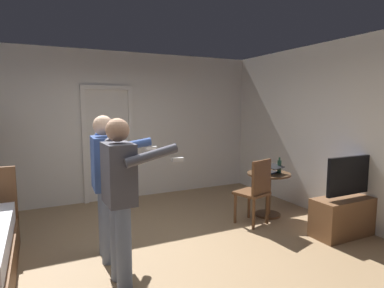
# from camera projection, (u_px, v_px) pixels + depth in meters

# --- Properties ---
(ground_plane) EXTENTS (6.74, 6.74, 0.00)m
(ground_plane) POSITION_uv_depth(u_px,v_px,m) (147.00, 262.00, 3.67)
(ground_plane) COLOR #997A56
(wall_back) EXTENTS (6.37, 0.12, 2.75)m
(wall_back) POSITION_uv_depth(u_px,v_px,m) (100.00, 127.00, 5.92)
(wall_back) COLOR silver
(wall_back) RESTS_ON ground_plane
(wall_right) EXTENTS (0.12, 5.53, 2.75)m
(wall_right) POSITION_uv_depth(u_px,v_px,m) (344.00, 132.00, 4.85)
(wall_right) COLOR silver
(wall_right) RESTS_ON ground_plane
(doorway_frame) EXTENTS (0.93, 0.08, 2.13)m
(doorway_frame) POSITION_uv_depth(u_px,v_px,m) (108.00, 135.00, 5.92)
(doorway_frame) COLOR white
(doorway_frame) RESTS_ON ground_plane
(tv_flatscreen) EXTENTS (1.11, 0.40, 1.10)m
(tv_flatscreen) POSITION_uv_depth(u_px,v_px,m) (349.00, 211.00, 4.43)
(tv_flatscreen) COLOR brown
(tv_flatscreen) RESTS_ON ground_plane
(side_table) EXTENTS (0.68, 0.68, 0.70)m
(side_table) POSITION_uv_depth(u_px,v_px,m) (268.00, 187.00, 5.16)
(side_table) COLOR #4C331E
(side_table) RESTS_ON ground_plane
(laptop) EXTENTS (0.42, 0.42, 0.15)m
(laptop) POSITION_uv_depth(u_px,v_px,m) (270.00, 170.00, 5.09)
(laptop) COLOR black
(laptop) RESTS_ON side_table
(bottle_on_table) EXTENTS (0.06, 0.06, 0.26)m
(bottle_on_table) POSITION_uv_depth(u_px,v_px,m) (279.00, 166.00, 5.11)
(bottle_on_table) COLOR #1F3F2B
(bottle_on_table) RESTS_ON side_table
(wooden_chair) EXTENTS (0.53, 0.53, 0.99)m
(wooden_chair) POSITION_uv_depth(u_px,v_px,m) (256.00, 189.00, 4.75)
(wooden_chair) COLOR brown
(wooden_chair) RESTS_ON ground_plane
(person_blue_shirt) EXTENTS (0.71, 0.54, 1.66)m
(person_blue_shirt) POSITION_uv_depth(u_px,v_px,m) (121.00, 191.00, 3.11)
(person_blue_shirt) COLOR slate
(person_blue_shirt) RESTS_ON ground_plane
(person_striped_shirt) EXTENTS (0.67, 0.58, 1.67)m
(person_striped_shirt) POSITION_uv_depth(u_px,v_px,m) (106.00, 178.00, 3.66)
(person_striped_shirt) COLOR slate
(person_striped_shirt) RESTS_ON ground_plane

